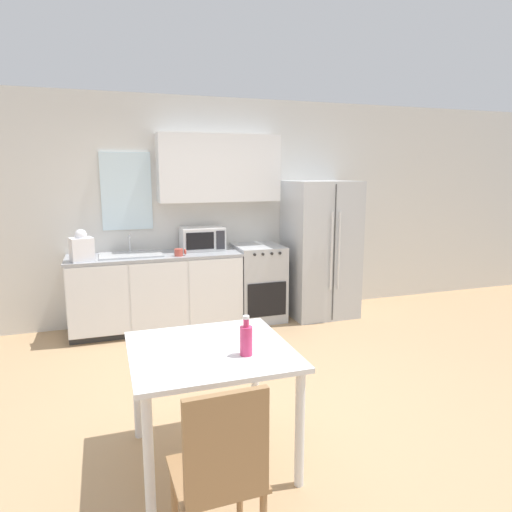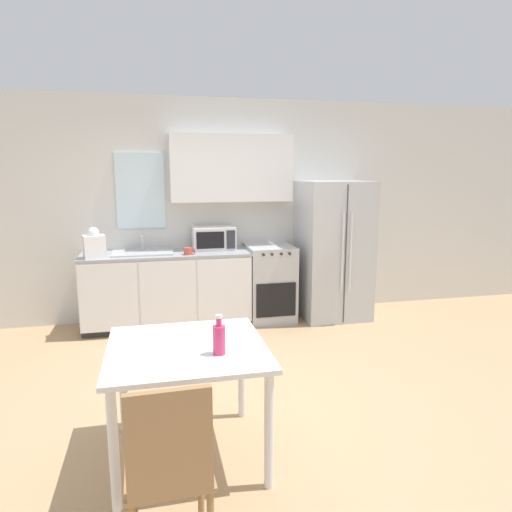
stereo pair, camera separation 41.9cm
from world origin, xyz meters
name	(u,v)px [view 2 (the right image)]	position (x,y,z in m)	size (l,w,h in m)	color
ground_plane	(242,391)	(0.00, 0.00, 0.00)	(12.00, 12.00, 0.00)	tan
wall_back	(211,203)	(0.03, 2.14, 1.43)	(12.00, 0.38, 2.70)	silver
kitchen_counter	(167,289)	(-0.54, 1.83, 0.45)	(1.94, 0.64, 0.89)	#333333
oven_range	(270,282)	(0.71, 1.82, 0.46)	(0.56, 0.64, 0.93)	#B7BABC
refrigerator	(333,250)	(1.52, 1.76, 0.85)	(0.82, 0.79, 1.71)	silver
kitchen_sink	(143,252)	(-0.80, 1.84, 0.90)	(0.69, 0.44, 0.21)	#B7BABC
microwave	(214,238)	(0.04, 1.94, 1.03)	(0.51, 0.34, 0.27)	silver
coffee_mug	(189,251)	(-0.29, 1.64, 0.93)	(0.13, 0.10, 0.08)	#BF4C3F
grocery_bag_0	(94,245)	(-1.31, 1.66, 1.04)	(0.26, 0.24, 0.34)	white
dining_table	(187,363)	(-0.50, -0.80, 0.64)	(0.97, 0.93, 0.75)	white
dining_chair_near	(169,464)	(-0.65, -1.64, 0.54)	(0.41, 0.41, 0.93)	#997047
drink_bottle	(219,338)	(-0.32, -0.96, 0.85)	(0.08, 0.08, 0.24)	#DB386B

